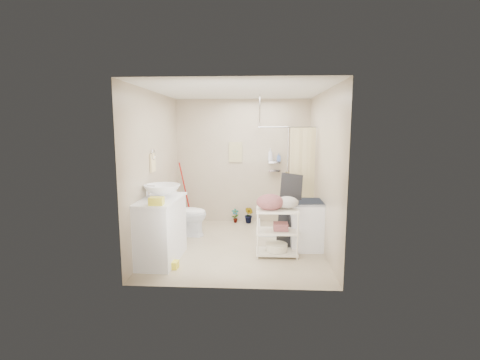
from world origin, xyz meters
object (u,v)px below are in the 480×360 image
Objects in this scene: washing_machine at (306,225)px; laundry_rack at (277,228)px; vanity at (159,230)px; toilet at (185,213)px.

laundry_rack is at bearing -147.02° from washing_machine.
toilet is (0.12, 1.27, -0.06)m from vanity.
vanity is 1.28m from toilet.
vanity is 2.40m from washing_machine.
washing_machine is at bearing 36.34° from laundry_rack.
vanity is at bearing -167.52° from washing_machine.
laundry_rack is (1.80, 0.29, -0.03)m from vanity.
vanity reaches higher than laundry_rack.
vanity is 1.21× the size of laundry_rack.
laundry_rack reaches higher than washing_machine.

